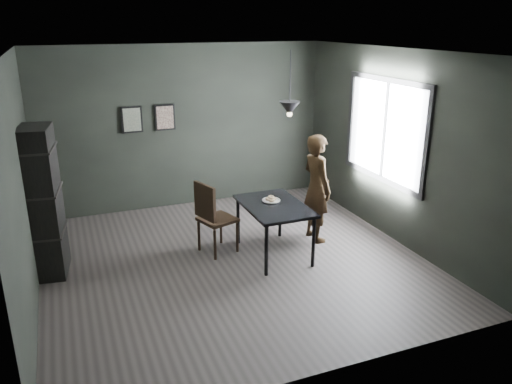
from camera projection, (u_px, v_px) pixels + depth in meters
name	position (u px, v px, depth m)	size (l,w,h in m)	color
ground	(234.00, 261.00, 6.90)	(5.00, 5.00, 0.00)	#322D2B
back_wall	(185.00, 127.00, 8.64)	(5.00, 0.10, 2.80)	black
ceiling	(230.00, 51.00, 5.99)	(5.00, 5.00, 0.02)	silver
window_assembly	(385.00, 131.00, 7.42)	(0.04, 1.96, 1.56)	white
cafe_table	(274.00, 210.00, 6.89)	(0.80, 1.20, 0.75)	black
white_plate	(271.00, 201.00, 7.00)	(0.23, 0.23, 0.01)	white
donut_pile	(271.00, 199.00, 6.99)	(0.16, 0.16, 0.07)	beige
woman	(317.00, 188.00, 7.35)	(0.59, 0.39, 1.62)	black
wood_chair	(212.00, 214.00, 6.95)	(0.58, 0.58, 1.06)	black
shelf_unit	(44.00, 203.00, 6.30)	(0.37, 0.65, 1.95)	black
pendant_lamp	(290.00, 108.00, 6.62)	(0.28, 0.28, 0.86)	black
framed_print_left	(132.00, 120.00, 8.24)	(0.34, 0.04, 0.44)	black
framed_print_right	(165.00, 117.00, 8.43)	(0.34, 0.04, 0.44)	black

